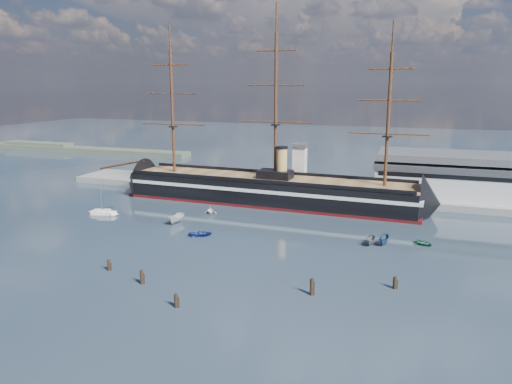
% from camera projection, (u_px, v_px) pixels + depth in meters
% --- Properties ---
extents(ground, '(600.00, 600.00, 0.00)m').
position_uv_depth(ground, '(256.00, 221.00, 132.42)').
color(ground, '#1E2A32').
rests_on(ground, ground).
extents(quay, '(180.00, 18.00, 2.00)m').
position_uv_depth(quay, '(322.00, 195.00, 162.23)').
color(quay, slate).
rests_on(quay, ground).
extents(warehouse, '(63.00, 21.00, 11.60)m').
position_uv_depth(warehouse, '(485.00, 178.00, 148.43)').
color(warehouse, '#B7BABC').
rests_on(warehouse, ground).
extents(quay_tower, '(5.00, 5.00, 15.00)m').
position_uv_depth(quay_tower, '(300.00, 166.00, 159.67)').
color(quay_tower, silver).
rests_on(quay_tower, ground).
extents(shoreline, '(120.00, 10.00, 4.00)m').
position_uv_depth(shoreline, '(70.00, 148.00, 265.18)').
color(shoreline, '#3F4C38').
rests_on(shoreline, ground).
extents(warship, '(113.13, 19.10, 53.94)m').
position_uv_depth(warship, '(263.00, 190.00, 151.53)').
color(warship, black).
rests_on(warship, ground).
extents(sailboat, '(7.17, 3.74, 11.01)m').
position_uv_depth(sailboat, '(104.00, 212.00, 138.44)').
color(sailboat, white).
rests_on(sailboat, ground).
extents(motorboat_a, '(7.44, 3.21, 2.90)m').
position_uv_depth(motorboat_a, '(177.00, 223.00, 130.25)').
color(motorboat_a, silver).
rests_on(motorboat_a, ground).
extents(motorboat_b, '(2.59, 3.72, 1.61)m').
position_uv_depth(motorboat_b, '(201.00, 236.00, 119.40)').
color(motorboat_b, navy).
rests_on(motorboat_b, ground).
extents(motorboat_c, '(5.59, 2.33, 2.19)m').
position_uv_depth(motorboat_c, '(371.00, 245.00, 112.92)').
color(motorboat_c, slate).
rests_on(motorboat_c, ground).
extents(motorboat_d, '(7.04, 5.15, 2.37)m').
position_uv_depth(motorboat_d, '(210.00, 214.00, 139.46)').
color(motorboat_d, white).
rests_on(motorboat_d, ground).
extents(motorboat_e, '(2.38, 2.90, 1.28)m').
position_uv_depth(motorboat_e, '(423.00, 245.00, 112.82)').
color(motorboat_e, '#255F42').
rests_on(motorboat_e, ground).
extents(motorboat_f, '(6.21, 2.74, 2.41)m').
position_uv_depth(motorboat_f, '(384.00, 244.00, 113.15)').
color(motorboat_f, '#2D4D74').
rests_on(motorboat_f, ground).
extents(piling_near_left, '(0.64, 0.64, 2.92)m').
position_uv_depth(piling_near_left, '(109.00, 270.00, 97.50)').
color(piling_near_left, black).
rests_on(piling_near_left, ground).
extents(piling_near_mid, '(0.64, 0.64, 3.05)m').
position_uv_depth(piling_near_mid, '(176.00, 307.00, 81.62)').
color(piling_near_mid, black).
rests_on(piling_near_mid, ground).
extents(piling_near_right, '(0.64, 0.64, 3.77)m').
position_uv_depth(piling_near_right, '(311.00, 295.00, 86.28)').
color(piling_near_right, black).
rests_on(piling_near_right, ground).
extents(piling_far_right, '(0.64, 0.64, 2.96)m').
position_uv_depth(piling_far_right, '(394.00, 289.00, 88.95)').
color(piling_far_right, black).
rests_on(piling_far_right, ground).
extents(piling_extra, '(0.64, 0.64, 3.37)m').
position_uv_depth(piling_extra, '(142.00, 284.00, 91.03)').
color(piling_extra, black).
rests_on(piling_extra, ground).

